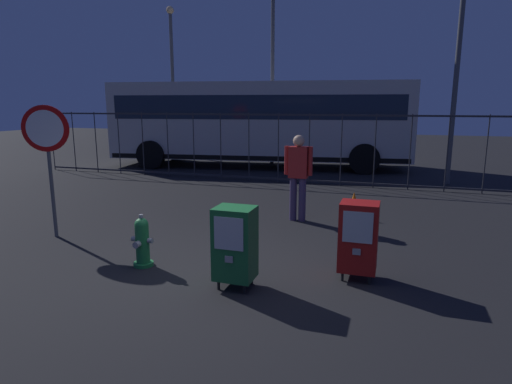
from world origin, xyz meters
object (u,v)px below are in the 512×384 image
newspaper_box_primary (358,237)px  bus_near (259,120)px  stop_sign (47,144)px  traffic_cone (354,205)px  street_light_far_left (273,35)px  newspaper_box_secondary (235,243)px  fire_hydrant (142,242)px  street_light_far_right (462,7)px  pedestrian (298,173)px  street_light_near_right (172,70)px

newspaper_box_primary → bus_near: 10.59m
stop_sign → traffic_cone: bearing=31.3°
street_light_far_left → newspaper_box_secondary: bearing=-76.3°
newspaper_box_primary → newspaper_box_secondary: (-1.41, -0.74, 0.00)m
stop_sign → traffic_cone: (4.75, 2.89, -1.34)m
stop_sign → street_light_far_left: 10.85m
fire_hydrant → newspaper_box_secondary: bearing=-10.4°
newspaper_box_primary → street_light_far_right: (1.85, 7.79, 4.20)m
bus_near → traffic_cone: bearing=-66.3°
newspaper_box_primary → fire_hydrant: bearing=-170.9°
fire_hydrant → street_light_far_left: (-1.27, 11.06, 4.39)m
newspaper_box_primary → pedestrian: bearing=117.9°
street_light_far_right → traffic_cone: bearing=-115.2°
bus_near → street_light_far_right: (6.23, -1.78, 3.06)m
fire_hydrant → street_light_near_right: street_light_near_right is taller
bus_near → street_light_far_left: size_ratio=1.29×
stop_sign → newspaper_box_secondary: bearing=-15.1°
fire_hydrant → traffic_cone: size_ratio=1.41×
newspaper_box_secondary → street_light_near_right: 14.80m
fire_hydrant → pedestrian: 3.47m
pedestrian → street_light_near_right: 12.10m
pedestrian → traffic_cone: (1.03, 0.55, -0.69)m
newspaper_box_primary → street_light_near_right: (-8.94, 11.62, 3.11)m
bus_near → street_light_far_right: size_ratio=1.28×
newspaper_box_secondary → street_light_far_left: street_light_far_left is taller
stop_sign → street_light_far_right: (6.94, 7.54, 3.16)m
pedestrian → traffic_cone: bearing=28.3°
stop_sign → street_light_far_left: bearing=84.9°
newspaper_box_primary → stop_sign: 5.20m
pedestrian → street_light_far_left: 9.29m
bus_near → street_light_far_left: bearing=70.4°
newspaper_box_secondary → stop_sign: size_ratio=0.46×
fire_hydrant → traffic_cone: fire_hydrant is taller
pedestrian → bus_near: size_ratio=0.16×
street_light_near_right → newspaper_box_secondary: bearing=-58.7°
newspaper_box_secondary → newspaper_box_primary: bearing=27.7°
pedestrian → street_light_far_right: size_ratio=0.20×
street_light_far_right → newspaper_box_secondary: bearing=-110.9°
fire_hydrant → newspaper_box_primary: bearing=9.1°
bus_near → street_light_far_left: (0.20, 1.02, 3.03)m
newspaper_box_primary → pedestrian: size_ratio=0.61×
street_light_near_right → street_light_far_right: street_light_far_right is taller
stop_sign → pedestrian: 4.44m
pedestrian → newspaper_box_secondary: bearing=-90.8°
newspaper_box_primary → street_light_far_left: street_light_far_left is taller
pedestrian → street_light_far_left: bearing=109.3°
traffic_cone → street_light_far_left: bearing=117.2°
newspaper_box_secondary → pedestrian: (0.04, 3.33, 0.38)m
fire_hydrant → street_light_far_right: size_ratio=0.09×
street_light_near_right → pedestrian: bearing=-50.0°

